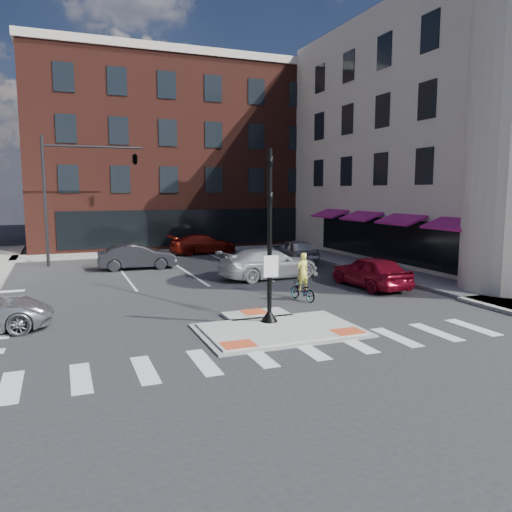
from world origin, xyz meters
name	(u,v)px	position (x,y,z in m)	size (l,w,h in m)	color
ground	(274,328)	(0.00, 0.00, 0.00)	(120.00, 120.00, 0.00)	#28282B
refuge_island	(277,328)	(0.00, -0.26, 0.05)	(5.40, 4.65, 0.13)	gray
sidewalk_e	(371,267)	(10.80, 10.00, 0.07)	(3.00, 24.00, 0.15)	gray
sidewalk_n	(196,250)	(3.00, 22.00, 0.07)	(26.00, 3.00, 0.15)	gray
building_n	(168,157)	(3.00, 31.99, 7.80)	(24.40, 18.40, 15.50)	#4B1F17
building_e	(493,142)	(21.54, 11.50, 8.04)	(21.90, 23.90, 17.70)	beige
building_far_left	(81,188)	(-4.00, 52.00, 5.00)	(10.00, 12.00, 10.00)	slate
building_far_right	(179,181)	(9.00, 54.00, 6.00)	(12.00, 12.00, 12.00)	brown
signal_pole	(270,259)	(0.00, 0.40, 2.36)	(0.60, 0.60, 5.98)	black
mast_arm_signal	(112,166)	(-3.47, 18.00, 6.21)	(6.10, 2.24, 8.00)	black
red_sedan	(371,272)	(7.21, 4.82, 0.79)	(1.87, 4.64, 1.58)	maroon
white_pickup	(269,264)	(3.65, 8.99, 0.80)	(2.24, 5.51, 1.60)	silver
bg_car_dark	(137,257)	(-2.50, 14.84, 0.75)	(1.59, 4.57, 1.50)	#29282E
bg_car_silver	(295,251)	(7.55, 13.86, 0.77)	(1.81, 4.50, 1.53)	silver
bg_car_red	(203,244)	(3.14, 20.47, 0.73)	(2.04, 5.01, 1.45)	maroon
cyclist	(302,284)	(2.85, 3.49, 0.70)	(0.86, 1.69, 2.07)	#3F3F44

